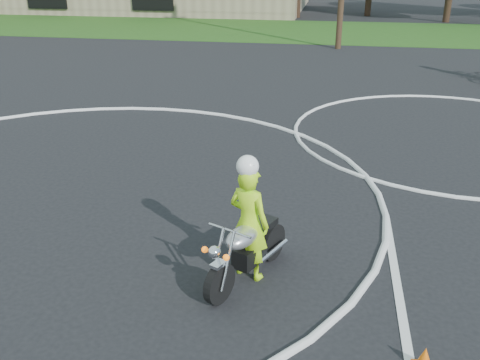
# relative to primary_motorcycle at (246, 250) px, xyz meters

# --- Properties ---
(grass_strip) EXTENTS (120.00, 10.00, 0.02)m
(grass_strip) POSITION_rel_primary_motorcycle_xyz_m (-3.88, 26.37, -0.48)
(grass_strip) COLOR #1E4714
(grass_strip) RESTS_ON ground
(course_markings) EXTENTS (19.05, 19.05, 0.12)m
(course_markings) POSITION_rel_primary_motorcycle_xyz_m (-1.71, 3.73, -0.48)
(course_markings) COLOR silver
(course_markings) RESTS_ON ground
(primary_motorcycle) EXTENTS (1.02, 1.79, 1.01)m
(primary_motorcycle) POSITION_rel_primary_motorcycle_xyz_m (0.00, 0.00, 0.00)
(primary_motorcycle) COLOR black
(primary_motorcycle) RESTS_ON ground
(rider_primary_grp) EXTENTS (0.73, 0.63, 1.87)m
(rider_primary_grp) POSITION_rel_primary_motorcycle_xyz_m (0.01, 0.13, 0.41)
(rider_primary_grp) COLOR #BAFF1A
(rider_primary_grp) RESTS_ON ground
(traffic_cones) EXTENTS (14.72, 13.21, 0.30)m
(traffic_cones) POSITION_rel_primary_motorcycle_xyz_m (3.67, 2.34, -0.35)
(traffic_cones) COLOR orange
(traffic_cones) RESTS_ON ground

